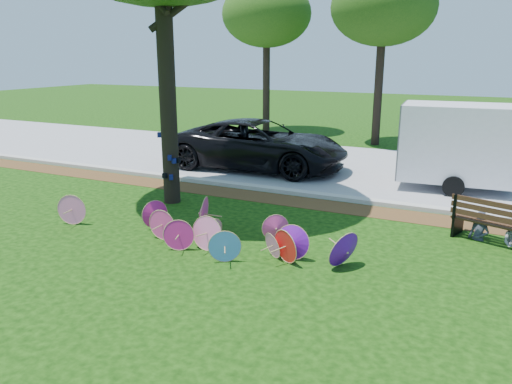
# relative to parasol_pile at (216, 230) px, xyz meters

# --- Properties ---
(ground) EXTENTS (90.00, 90.00, 0.00)m
(ground) POSITION_rel_parasol_pile_xyz_m (-0.16, -0.75, -0.35)
(ground) COLOR black
(ground) RESTS_ON ground
(mulch_strip) EXTENTS (90.00, 1.00, 0.01)m
(mulch_strip) POSITION_rel_parasol_pile_xyz_m (-0.16, 3.75, -0.34)
(mulch_strip) COLOR #472D16
(mulch_strip) RESTS_ON ground
(curb) EXTENTS (90.00, 0.30, 0.12)m
(curb) POSITION_rel_parasol_pile_xyz_m (-0.16, 4.45, -0.29)
(curb) COLOR #B7B5AD
(curb) RESTS_ON ground
(street) EXTENTS (90.00, 8.00, 0.01)m
(street) POSITION_rel_parasol_pile_xyz_m (-0.16, 8.60, -0.34)
(street) COLOR gray
(street) RESTS_ON ground
(parasol_pile) EXTENTS (7.22, 1.93, 0.82)m
(parasol_pile) POSITION_rel_parasol_pile_xyz_m (0.00, 0.00, 0.00)
(parasol_pile) COLOR #E83A8C
(parasol_pile) RESTS_ON ground
(black_van) EXTENTS (6.24, 3.02, 1.71)m
(black_van) POSITION_rel_parasol_pile_xyz_m (-2.30, 7.01, 0.51)
(black_van) COLOR black
(black_van) RESTS_ON ground
(cargo_trailer) EXTENTS (3.28, 2.22, 2.80)m
(cargo_trailer) POSITION_rel_parasol_pile_xyz_m (4.11, 7.13, 1.05)
(cargo_trailer) COLOR silver
(cargo_trailer) RESTS_ON ground
(park_bench) EXTENTS (1.98, 1.25, 0.97)m
(park_bench) POSITION_rel_parasol_pile_xyz_m (5.33, 2.71, 0.13)
(park_bench) COLOR black
(park_bench) RESTS_ON ground
(person_left) EXTENTS (0.53, 0.45, 1.23)m
(person_left) POSITION_rel_parasol_pile_xyz_m (4.98, 2.76, 0.26)
(person_left) COLOR #353A49
(person_left) RESTS_ON ground
(bg_trees) EXTENTS (23.11, 5.86, 7.40)m
(bg_trees) POSITION_rel_parasol_pile_xyz_m (2.55, 14.12, 5.42)
(bg_trees) COLOR black
(bg_trees) RESTS_ON ground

